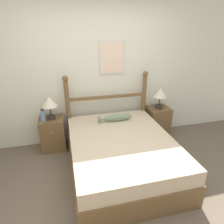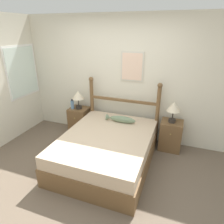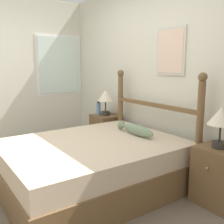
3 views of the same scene
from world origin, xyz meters
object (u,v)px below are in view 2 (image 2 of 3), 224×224
at_px(nightstand_right, 171,135).
at_px(table_lamp_right, 174,108).
at_px(bed, 107,149).
at_px(fish_pillow, 120,119).
at_px(bottle, 72,104).
at_px(nightstand_left, 80,120).
at_px(table_lamp_left, 78,96).

bearing_deg(nightstand_right, table_lamp_right, -119.01).
bearing_deg(bed, nightstand_right, 39.98).
distance_m(bed, fish_pillow, 0.68).
bearing_deg(fish_pillow, table_lamp_right, 15.39).
relative_size(nightstand_right, fish_pillow, 1.00).
distance_m(bed, bottle, 1.46).
bearing_deg(nightstand_right, bed, -140.02).
height_order(bed, nightstand_right, nightstand_right).
xyz_separation_m(bottle, fish_pillow, (1.20, -0.22, -0.08)).
height_order(nightstand_left, fish_pillow, fish_pillow).
bearing_deg(nightstand_left, fish_pillow, -14.44).
xyz_separation_m(bed, table_lamp_left, (-1.01, 0.85, 0.62)).
bearing_deg(fish_pillow, nightstand_right, 16.12).
height_order(nightstand_right, fish_pillow, fish_pillow).
height_order(bed, fish_pillow, fish_pillow).
distance_m(nightstand_right, table_lamp_right, 0.59).
distance_m(bottle, fish_pillow, 1.22).
bearing_deg(fish_pillow, nightstand_left, 165.56).
distance_m(table_lamp_left, fish_pillow, 1.14).
distance_m(nightstand_left, bottle, 0.42).
bearing_deg(nightstand_right, fish_pillow, -163.88).
xyz_separation_m(bed, nightstand_left, (-1.03, 0.86, 0.02)).
relative_size(nightstand_left, bottle, 2.59).
relative_size(bed, table_lamp_right, 4.74).
distance_m(bed, nightstand_right, 1.34).
xyz_separation_m(bed, bottle, (-1.14, 0.80, 0.43)).
xyz_separation_m(nightstand_right, table_lamp_left, (-2.04, -0.01, 0.59)).
xyz_separation_m(nightstand_right, bottle, (-2.17, -0.06, 0.40)).
relative_size(nightstand_left, fish_pillow, 1.00).
distance_m(bed, table_lamp_left, 1.46).
height_order(nightstand_left, nightstand_right, same).
height_order(nightstand_right, table_lamp_right, table_lamp_right).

